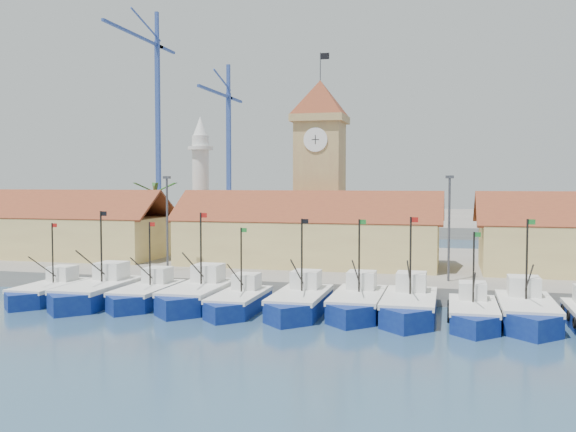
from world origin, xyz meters
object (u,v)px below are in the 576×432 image
(boat_5, at_px, (299,304))
(minaret, at_px, (201,184))
(boat_0, at_px, (47,293))
(clock_tower, at_px, (320,164))

(boat_5, bearing_deg, minaret, 125.42)
(boat_0, xyz_separation_m, clock_tower, (18.44, 23.62, 11.25))
(clock_tower, xyz_separation_m, minaret, (-15.00, 2.00, -2.23))
(clock_tower, distance_m, minaret, 15.30)
(boat_0, xyz_separation_m, minaret, (3.44, 25.62, 9.02))
(boat_5, distance_m, minaret, 32.47)
(clock_tower, relative_size, minaret, 1.39)
(clock_tower, bearing_deg, boat_0, -127.98)
(boat_0, bearing_deg, boat_5, 0.50)
(clock_tower, bearing_deg, minaret, 172.39)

